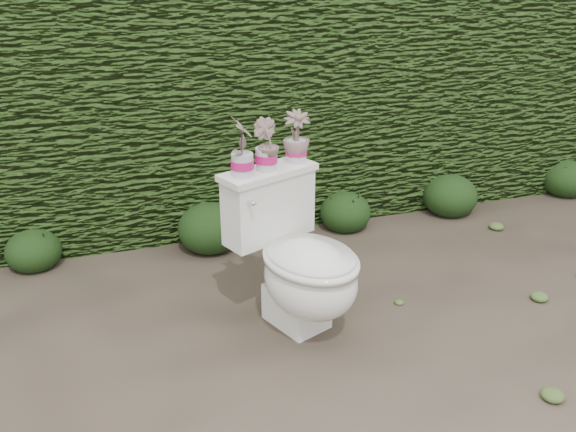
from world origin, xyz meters
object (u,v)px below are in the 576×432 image
object	(u,v)px
potted_plant_center	(266,146)
potted_plant_right	(296,138)
potted_plant_left	(242,148)
toilet	(299,263)

from	to	relation	value
potted_plant_center	potted_plant_right	bearing A→B (deg)	-105.91
potted_plant_right	potted_plant_left	bearing A→B (deg)	-155.73
toilet	potted_plant_right	xyz separation A→B (m)	(0.08, 0.29, 0.54)
potted_plant_center	potted_plant_right	size ratio (longest dim) A/B	0.97
potted_plant_left	toilet	bearing A→B (deg)	-112.68
toilet	potted_plant_left	distance (m)	0.63
toilet	potted_plant_left	size ratio (longest dim) A/B	2.87
potted_plant_center	potted_plant_right	distance (m)	0.19
potted_plant_left	potted_plant_right	xyz separation A→B (m)	(0.31, 0.12, -0.02)
toilet	potted_plant_right	world-z (taller)	potted_plant_right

